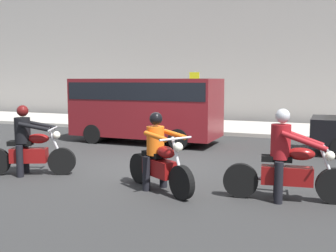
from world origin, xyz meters
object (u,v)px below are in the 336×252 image
object	(u,v)px
motorcycle_with_rider_orange_stripe	(159,159)
motorcycle_with_rider_crimson	(286,164)
street_sign_post	(194,93)
parked_van_maroon	(146,105)
motorcycle_with_rider_black_leather	(28,146)
pedestrian_bystander	(171,101)

from	to	relation	value
motorcycle_with_rider_orange_stripe	motorcycle_with_rider_crimson	size ratio (longest dim) A/B	0.81
street_sign_post	parked_van_maroon	bearing A→B (deg)	-94.48
motorcycle_with_rider_orange_stripe	parked_van_maroon	size ratio (longest dim) A/B	0.36
motorcycle_with_rider_crimson	parked_van_maroon	xyz separation A→B (m)	(-5.09, 4.98, 0.60)
motorcycle_with_rider_black_leather	street_sign_post	distance (m)	9.47
motorcycle_with_rider_orange_stripe	motorcycle_with_rider_crimson	world-z (taller)	motorcycle_with_rider_crimson
motorcycle_with_rider_black_leather	pedestrian_bystander	distance (m)	9.79
motorcycle_with_rider_orange_stripe	parked_van_maroon	distance (m)	5.95
parked_van_maroon	street_sign_post	xyz separation A→B (m)	(0.33, 4.21, 0.30)
motorcycle_with_rider_orange_stripe	motorcycle_with_rider_crimson	bearing A→B (deg)	6.21
pedestrian_bystander	motorcycle_with_rider_crimson	bearing A→B (deg)	-58.01
parked_van_maroon	pedestrian_bystander	size ratio (longest dim) A/B	2.88
motorcycle_with_rider_black_leather	parked_van_maroon	world-z (taller)	parked_van_maroon
motorcycle_with_rider_crimson	pedestrian_bystander	bearing A→B (deg)	121.99
motorcycle_with_rider_orange_stripe	pedestrian_bystander	xyz separation A→B (m)	(-3.64, 9.81, 0.52)
motorcycle_with_rider_black_leather	motorcycle_with_rider_orange_stripe	distance (m)	3.20
motorcycle_with_rider_black_leather	motorcycle_with_rider_crimson	size ratio (longest dim) A/B	0.87
motorcycle_with_rider_black_leather	motorcycle_with_rider_orange_stripe	xyz separation A→B (m)	(3.19, -0.05, -0.02)
motorcycle_with_rider_crimson	street_sign_post	bearing A→B (deg)	117.38
parked_van_maroon	street_sign_post	distance (m)	4.23
motorcycle_with_rider_black_leather	street_sign_post	xyz separation A→B (m)	(0.76, 9.40, 0.92)
motorcycle_with_rider_black_leather	motorcycle_with_rider_orange_stripe	bearing A→B (deg)	-0.83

